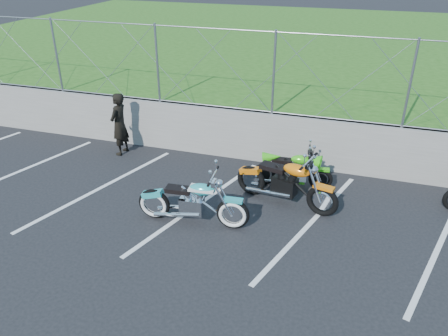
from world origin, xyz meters
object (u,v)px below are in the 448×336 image
(naked_orange, at_px, (287,184))
(sportbike_green, at_px, (294,172))
(cruiser_turquoise, at_px, (194,204))
(person_standing, at_px, (119,124))

(naked_orange, bearing_deg, sportbike_green, 103.18)
(cruiser_turquoise, distance_m, sportbike_green, 2.62)
(sportbike_green, xyz_separation_m, person_standing, (-4.67, 0.45, 0.42))
(naked_orange, xyz_separation_m, sportbike_green, (0.02, 0.79, -0.09))
(sportbike_green, height_order, person_standing, person_standing)
(naked_orange, distance_m, sportbike_green, 0.79)
(cruiser_turquoise, relative_size, person_standing, 1.38)
(person_standing, bearing_deg, cruiser_turquoise, 53.52)
(cruiser_turquoise, distance_m, naked_orange, 2.05)
(cruiser_turquoise, bearing_deg, person_standing, 136.09)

